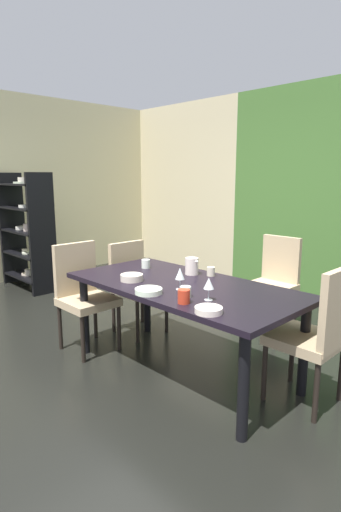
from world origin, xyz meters
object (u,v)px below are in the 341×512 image
Objects in this scene: chair_left_far at (135,281)px; cup_rear at (184,296)px; serving_bowl_south at (132,277)px; dining_table at (183,293)px; cup_front at (211,271)px; chair_head_far at (274,278)px; wine_glass_right at (180,274)px; chair_right_far at (318,331)px; cup_left at (186,292)px; serving_bowl_near_shelf at (149,291)px; display_shelf at (27,231)px; wine_glass_west at (209,284)px; cup_north at (146,264)px; pitcher_center at (192,266)px; chair_left_near at (83,291)px; serving_bowl_corner at (209,310)px.

cup_rear is at bearing 63.61° from chair_left_far.
chair_left_far is at bearing 139.30° from serving_bowl_south.
dining_table is 25.05× the size of cup_front.
chair_left_far is (-0.96, -1.05, -0.02)m from chair_head_far.
chair_head_far is at bearing 94.07° from wine_glass_right.
cup_left is (-0.71, -0.54, 0.23)m from chair_right_far.
cup_rear is (0.34, -0.35, 0.13)m from dining_table.
serving_bowl_near_shelf is at bearing -20.98° from serving_bowl_south.
chair_head_far is 1.73m from serving_bowl_near_shelf.
display_shelf is (-3.26, -1.10, 0.28)m from chair_head_far.
wine_glass_right is 1.77× the size of cup_rear.
dining_table is 12.21× the size of wine_glass_west.
dining_table is at bearing -13.52° from cup_north.
chair_head_far is 1.52m from wine_glass_right.
wine_glass_west is 1.67× the size of cup_rear.
display_shelf is (-3.26, 0.25, 0.15)m from dining_table.
wine_glass_west reaches higher than pitcher_center.
cup_front is at bearing 91.84° from serving_bowl_near_shelf.
chair_left_near is 12.25× the size of cup_north.
cup_left is 0.66m from pitcher_center.
cup_north reaches higher than dining_table.
dining_table is at bearing 156.35° from wine_glass_west.
display_shelf reaches higher than pitcher_center.
chair_head_far is 1.37m from cup_north.
wine_glass_right is at bearing 116.73° from chair_right_far.
cup_north reaches higher than serving_bowl_corner.
chair_left_far is at bearing 145.67° from serving_bowl_near_shelf.
wine_glass_west is at bearing -8.22° from wine_glass_right.
chair_left_near is 4.90× the size of serving_bowl_near_shelf.
cup_rear is (0.35, -1.70, 0.25)m from chair_head_far.
cup_front is (-0.01, 0.35, 0.12)m from dining_table.
wine_glass_right is 0.91× the size of serving_bowl_south.
dining_table is 1.97× the size of chair_left_near.
serving_bowl_near_shelf reaches higher than dining_table.
chair_left_near is at bearing 59.73° from chair_head_far.
cup_left is at bearing 128.76° from cup_rear.
chair_head_far is 5.54× the size of serving_bowl_corner.
serving_bowl_corner is (3.85, -0.63, -0.06)m from display_shelf.
chair_left_far is at bearing 90.00° from chair_right_far.
cup_north is (-1.03, 0.33, -0.07)m from wine_glass_west.
wine_glass_right reaches higher than serving_bowl_south.
cup_rear is at bearing -51.11° from pitcher_center.
wine_glass_west is at bearing -51.31° from cup_front.
serving_bowl_near_shelf is (3.28, -0.62, -0.06)m from display_shelf.
wine_glass_right is at bearing -77.28° from cup_front.
pitcher_center reaches higher than cup_front.
wine_glass_right is at bearing 153.39° from serving_bowl_corner.
chair_head_far reaches higher than wine_glass_west.
serving_bowl_near_shelf is at bearing 55.67° from chair_left_far.
display_shelf is at bearing -88.75° from chair_left_far.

